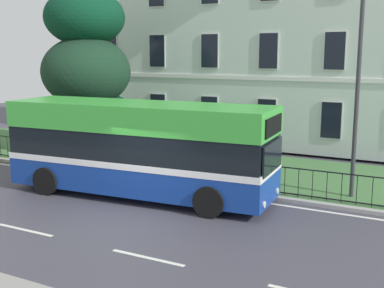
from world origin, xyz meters
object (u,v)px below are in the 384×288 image
object	(u,v)px
single_decker_bus	(140,148)
georgian_townhouse	(275,26)
street_lamp_post	(359,70)
evergreen_tree	(88,84)

from	to	relation	value
single_decker_bus	georgian_townhouse	bearing A→B (deg)	86.56
street_lamp_post	georgian_townhouse	bearing A→B (deg)	120.36
georgian_townhouse	single_decker_bus	distance (m)	14.82
street_lamp_post	evergreen_tree	bearing A→B (deg)	172.47
single_decker_bus	evergreen_tree	bearing A→B (deg)	138.16
georgian_townhouse	street_lamp_post	xyz separation A→B (m)	(6.59, -11.26, -1.98)
single_decker_bus	street_lamp_post	world-z (taller)	street_lamp_post
georgian_townhouse	evergreen_tree	xyz separation A→B (m)	(-5.59, -9.65, -2.85)
evergreen_tree	georgian_townhouse	bearing A→B (deg)	59.92
georgian_townhouse	street_lamp_post	bearing A→B (deg)	-59.64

